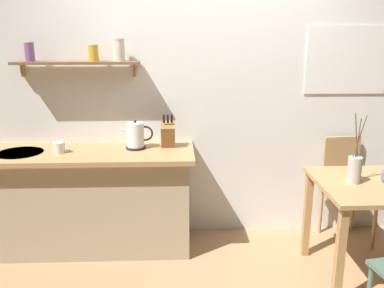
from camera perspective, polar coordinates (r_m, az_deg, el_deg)
name	(u,v)px	position (r m, az deg, el deg)	size (l,w,h in m)	color
ground_plane	(205,263)	(3.54, 1.85, -16.07)	(14.00, 14.00, 0.00)	#A87F56
back_wall	(224,89)	(3.73, 4.47, 7.62)	(6.80, 0.11, 2.70)	white
kitchen_counter	(87,199)	(3.70, -14.25, -7.39)	(1.83, 0.63, 0.89)	tan
wall_shelf	(82,58)	(3.60, -14.89, 11.42)	(1.04, 0.20, 0.32)	brown
dining_table	(379,199)	(3.38, 24.39, -6.89)	(0.92, 0.80, 0.77)	tan
dining_chair_far	(345,184)	(3.99, 20.33, -5.22)	(0.43, 0.45, 0.93)	tan
twig_vase	(354,169)	(3.23, 21.46, -3.21)	(0.10, 0.10, 0.52)	#B7B2A8
electric_kettle	(136,136)	(3.51, -7.72, 1.13)	(0.26, 0.17, 0.25)	black
knife_block	(168,134)	(3.53, -3.31, 1.38)	(0.12, 0.19, 0.29)	brown
coffee_mug_by_sink	(59,148)	(3.53, -17.80, -0.47)	(0.13, 0.09, 0.09)	white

